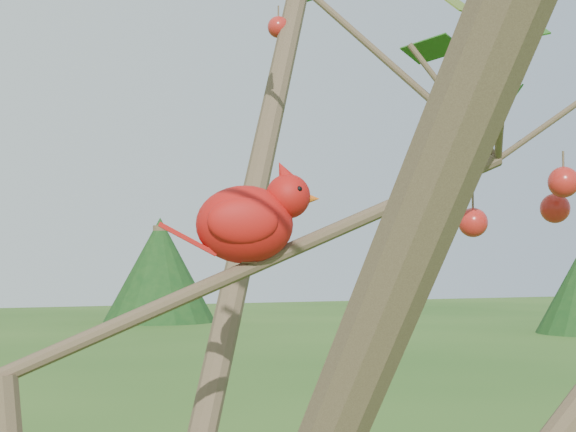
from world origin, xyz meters
The scene contains 2 objects.
crabapple_tree centered at (0.03, -0.02, 2.12)m, with size 2.35×2.05×2.95m.
cardinal centered at (0.22, 0.08, 2.12)m, with size 0.18×0.12×0.13m.
Camera 1 is at (-0.16, -0.86, 2.07)m, focal length 55.00 mm.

